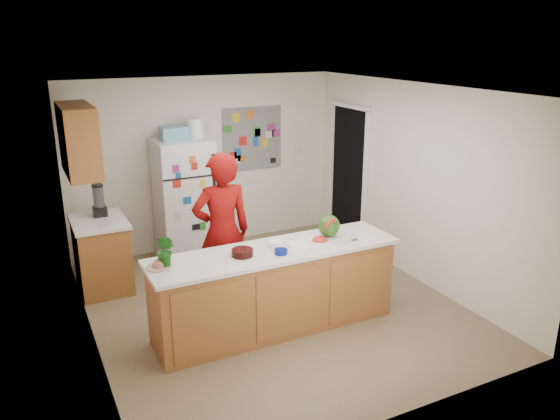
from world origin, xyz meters
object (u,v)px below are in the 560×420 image
refrigerator (185,200)px  person (222,233)px  cherry_bowl (242,253)px  watermelon (329,226)px

refrigerator → person: 1.68m
person → cherry_bowl: 0.72m
person → watermelon: size_ratio=7.64×
refrigerator → cherry_bowl: (-0.12, -2.39, 0.11)m
watermelon → cherry_bowl: 1.06m
person → cherry_bowl: person is taller
refrigerator → cherry_bowl: size_ratio=7.80×
refrigerator → watermelon: (0.93, -2.32, 0.20)m
person → watermelon: bearing=150.4°
person → cherry_bowl: bearing=89.1°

